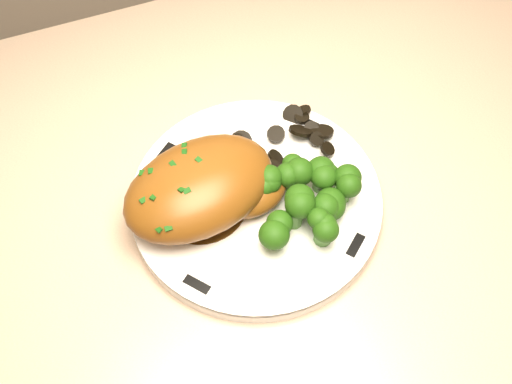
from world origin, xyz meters
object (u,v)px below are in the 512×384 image
object	(u,v)px
plate	(256,202)
counter	(150,364)
broccoli_florets	(306,199)
chicken_breast	(205,188)

from	to	relation	value
plate	counter	bearing A→B (deg)	168.95
plate	broccoli_florets	size ratio (longest dim) A/B	2.42
chicken_breast	plate	bearing A→B (deg)	-23.69
counter	plate	bearing A→B (deg)	-11.05
counter	plate	world-z (taller)	counter
plate	chicken_breast	bearing A→B (deg)	168.11
plate	broccoli_florets	xyz separation A→B (m)	(0.04, -0.03, 0.03)
counter	broccoli_florets	xyz separation A→B (m)	(0.21, -0.07, 0.48)
plate	chicken_breast	world-z (taller)	chicken_breast
counter	chicken_breast	bearing A→B (deg)	-10.70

